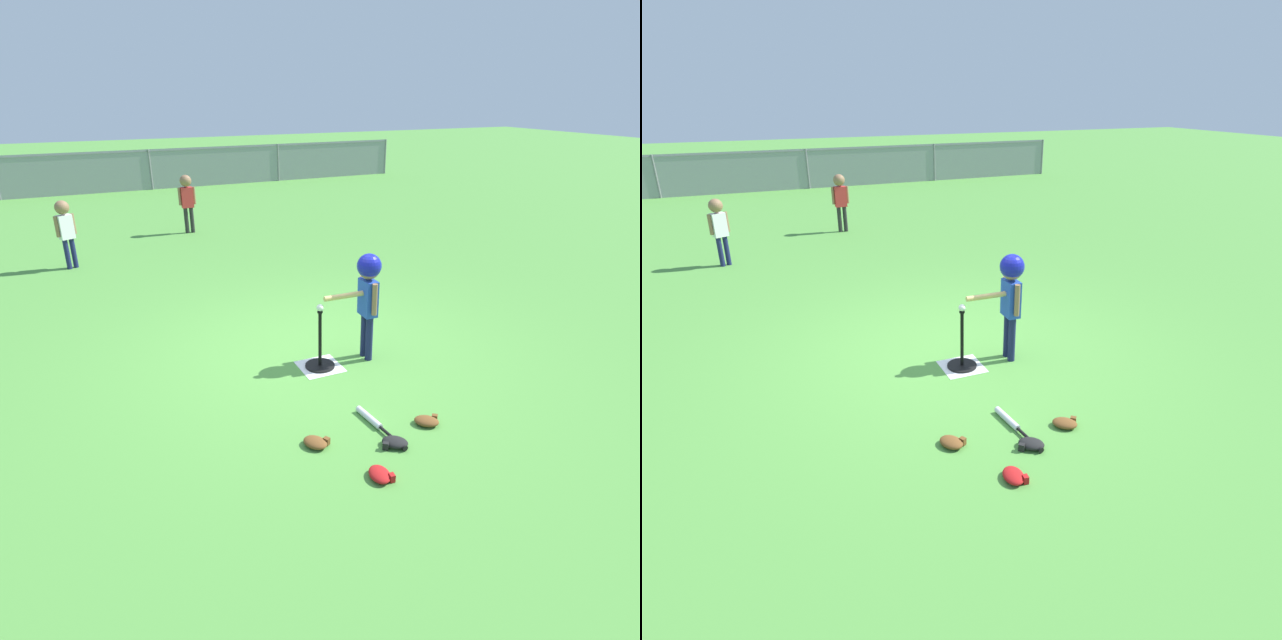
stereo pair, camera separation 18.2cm
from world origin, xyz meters
TOP-DOWN VIEW (x-y plane):
  - ground_plane at (0.00, 0.00)m, footprint 60.00×60.00m
  - home_plate at (-0.07, -0.34)m, footprint 0.44×0.44m
  - batting_tee at (-0.07, -0.34)m, footprint 0.32×0.32m
  - baseball_on_tee at (-0.07, -0.34)m, footprint 0.07×0.07m
  - batter_child at (0.48, -0.35)m, footprint 0.64×0.34m
  - fielder_near_left at (-0.09, 6.15)m, footprint 0.35×0.23m
  - fielder_deep_right at (-2.39, 4.54)m, footprint 0.31×0.22m
  - spare_bat_silver at (-0.09, -1.53)m, footprint 0.12×0.70m
  - glove_by_plate at (-0.40, -2.17)m, footprint 0.18×0.23m
  - glove_near_bats at (-0.69, -1.60)m, footprint 0.25×0.27m
  - glove_tossed_aside at (-0.08, -1.87)m, footprint 0.27×0.27m
  - glove_outfield_drop at (0.35, -1.72)m, footprint 0.27×0.26m
  - outfield_fence at (0.00, 11.84)m, footprint 16.06×0.06m

SIDE VIEW (x-z plane):
  - ground_plane at x=0.00m, z-range 0.00..0.00m
  - home_plate at x=-0.07m, z-range 0.00..0.01m
  - spare_bat_silver at x=-0.09m, z-range 0.00..0.06m
  - glove_by_plate at x=-0.40m, z-range 0.00..0.07m
  - glove_near_bats at x=-0.69m, z-range 0.00..0.07m
  - glove_tossed_aside at x=-0.08m, z-range 0.00..0.07m
  - glove_outfield_drop at x=0.35m, z-range 0.00..0.07m
  - batting_tee at x=-0.07m, z-range -0.22..0.43m
  - outfield_fence at x=0.00m, z-range 0.04..1.19m
  - baseball_on_tee at x=-0.07m, z-range 0.65..0.72m
  - fielder_deep_right at x=-2.39m, z-range 0.16..1.29m
  - fielder_near_left at x=-0.09m, z-range 0.17..1.35m
  - batter_child at x=0.48m, z-range 0.25..1.45m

